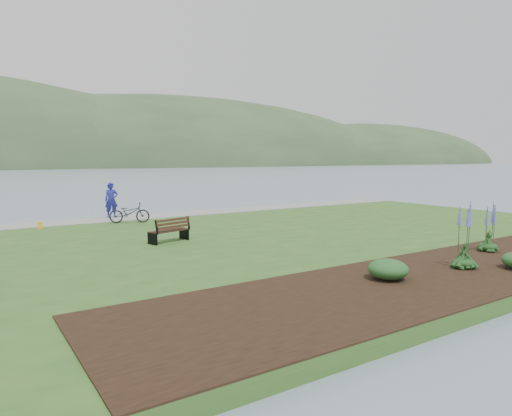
{
  "coord_description": "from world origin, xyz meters",
  "views": [
    {
      "loc": [
        -10.45,
        -17.45,
        3.66
      ],
      "look_at": [
        1.26,
        0.46,
        1.3
      ],
      "focal_mm": 32.0,
      "sensor_mm": 36.0,
      "label": 1
    }
  ],
  "objects": [
    {
      "name": "ground",
      "position": [
        0.0,
        0.0,
        0.0
      ],
      "size": [
        600.0,
        600.0,
        0.0
      ],
      "primitive_type": "plane",
      "color": "slate",
      "rests_on": "ground"
    },
    {
      "name": "lawn",
      "position": [
        0.0,
        -2.0,
        0.2
      ],
      "size": [
        34.0,
        20.0,
        0.4
      ],
      "primitive_type": "cube",
      "color": "#2D561E",
      "rests_on": "ground"
    },
    {
      "name": "shoreline_path",
      "position": [
        0.0,
        6.9,
        0.42
      ],
      "size": [
        34.0,
        2.2,
        0.03
      ],
      "primitive_type": "cube",
      "color": "gray",
      "rests_on": "lawn"
    },
    {
      "name": "garden_bed",
      "position": [
        3.0,
        -9.8,
        0.42
      ],
      "size": [
        24.0,
        4.4,
        0.04
      ],
      "primitive_type": "cube",
      "color": "black",
      "rests_on": "lawn"
    },
    {
      "name": "far_hillside",
      "position": [
        20.0,
        170.0,
        0.0
      ],
      "size": [
        580.0,
        80.0,
        38.0
      ],
      "primitive_type": null,
      "color": "#324D2B",
      "rests_on": "ground"
    },
    {
      "name": "park_bench",
      "position": [
        -3.69,
        -1.04,
        0.89
      ],
      "size": [
        1.7,
        1.05,
        0.99
      ],
      "rotation": [
        0.0,
        0.0,
        0.28
      ],
      "color": "black",
      "rests_on": "lawn"
    },
    {
      "name": "person",
      "position": [
        -3.54,
        7.5,
        1.53
      ],
      "size": [
        0.89,
        0.66,
        2.26
      ],
      "primitive_type": "imported",
      "rotation": [
        0.0,
        0.0,
        -0.13
      ],
      "color": "navy",
      "rests_on": "lawn"
    },
    {
      "name": "bicycle_a",
      "position": [
        -3.33,
        5.09,
        0.92
      ],
      "size": [
        1.4,
        2.09,
        1.03
      ],
      "primitive_type": "imported",
      "rotation": [
        0.0,
        0.0,
        1.17
      ],
      "color": "black",
      "rests_on": "lawn"
    },
    {
      "name": "pannier",
      "position": [
        -7.41,
        5.42,
        0.57
      ],
      "size": [
        0.24,
        0.33,
        0.34
      ],
      "primitive_type": "cube",
      "rotation": [
        0.0,
        0.0,
        -0.11
      ],
      "color": "#F4AB1C",
      "rests_on": "lawn"
    },
    {
      "name": "echium_0",
      "position": [
        1.85,
        -9.8,
        1.22
      ],
      "size": [
        0.62,
        0.62,
        2.07
      ],
      "color": "#153B16",
      "rests_on": "garden_bed"
    },
    {
      "name": "echium_1",
      "position": [
        4.81,
        -8.83,
        1.14
      ],
      "size": [
        0.62,
        0.62,
        1.77
      ],
      "color": "#153B16",
      "rests_on": "garden_bed"
    },
    {
      "name": "shrub_0",
      "position": [
        -1.0,
        -9.43,
        0.71
      ],
      "size": [
        1.07,
        1.07,
        0.53
      ],
      "primitive_type": "ellipsoid",
      "color": "#1E4C21",
      "rests_on": "garden_bed"
    }
  ]
}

